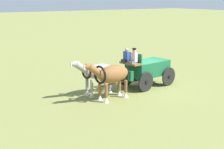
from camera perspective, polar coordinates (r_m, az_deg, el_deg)
ground_plane at (r=21.62m, az=6.13°, el=-1.95°), size 220.00×220.00×0.00m
show_wagon at (r=21.22m, az=5.88°, el=0.98°), size 5.68×2.16×2.67m
draft_horse_near at (r=18.35m, az=-0.14°, el=-0.12°), size 3.13×1.24×2.27m
draft_horse_off at (r=19.33m, az=-2.71°, el=0.35°), size 3.01×1.08×2.20m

